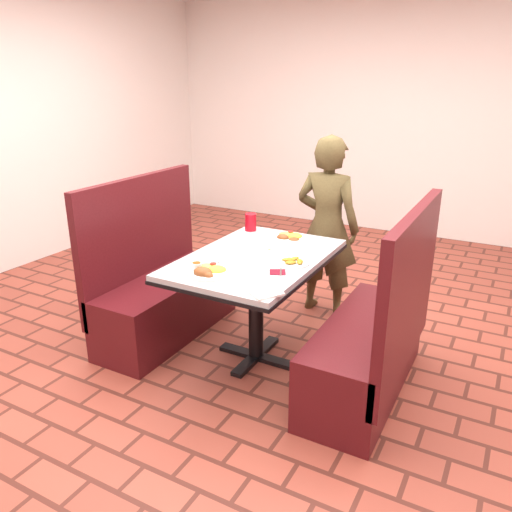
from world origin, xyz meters
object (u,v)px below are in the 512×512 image
Objects in this scene: dining_table at (256,270)px; red_tumbler at (251,222)px; booth_bench_right at (373,343)px; near_dinner_plate at (208,269)px; diner_person at (327,227)px; plantain_plate at (293,262)px; booth_bench_left at (162,292)px; far_dinner_plate at (290,236)px.

dining_table is 9.44× the size of red_tumbler.
booth_bench_right is 1.08m from near_dinner_plate.
plantain_plate is at bearing 101.94° from diner_person.
booth_bench_left reaches higher than red_tumbler.
far_dinner_plate is (0.83, 0.43, 0.44)m from booth_bench_left.
far_dinner_plate is at bearing 85.19° from dining_table.
diner_person is 0.64m from red_tumbler.
booth_bench_right reaches higher than red_tumbler.
dining_table is 0.86m from booth_bench_left.
diner_person is at bearing 46.16° from red_tumbler.
booth_bench_left is at bearing 150.14° from near_dinner_plate.
booth_bench_left reaches higher than dining_table.
booth_bench_right is 0.68m from plantain_plate.
diner_person is 0.97m from plantain_plate.
red_tumbler is (0.49, 0.49, 0.48)m from booth_bench_left.
dining_table is 0.45m from far_dinner_plate.
booth_bench_right reaches higher than far_dinner_plate.
booth_bench_left is 0.84m from red_tumbler.
diner_person is 1.36m from near_dinner_plate.
booth_bench_left and booth_bench_right have the same top height.
near_dinner_plate is (0.70, -0.40, 0.45)m from booth_bench_left.
red_tumbler is at bearing 156.29° from booth_bench_right.
diner_person reaches higher than dining_table.
diner_person reaches higher than red_tumbler.
dining_table is 0.29m from plantain_plate.
red_tumbler is at bearing 171.15° from far_dinner_plate.
diner_person is at bearing 98.50° from plantain_plate.
booth_bench_left is at bearing 180.00° from booth_bench_right.
near_dinner_plate reaches higher than far_dinner_plate.
booth_bench_left is 9.34× the size of red_tumbler.
diner_person is at bearing 45.54° from booth_bench_left.
near_dinner_plate is 1.33× the size of plantain_plate.
red_tumbler is (-1.11, 0.49, 0.48)m from booth_bench_right.
booth_bench_right is at bearing 128.91° from diner_person.
dining_table is 1.01× the size of booth_bench_left.
near_dinner_plate is 0.85m from far_dinner_plate.
booth_bench_right is at bearing 0.00° from booth_bench_left.
near_dinner_plate reaches higher than plantain_plate.
diner_person reaches higher than plantain_plate.
diner_person is (-0.67, 0.94, 0.39)m from booth_bench_right.
dining_table is 4.64× the size of far_dinner_plate.
plantain_plate is (-0.53, -0.02, 0.43)m from booth_bench_right.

